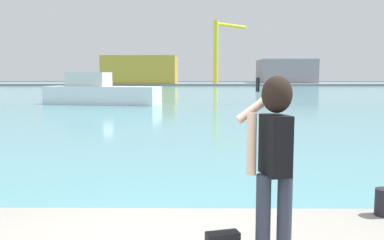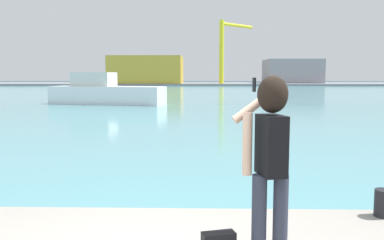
% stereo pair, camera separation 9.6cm
% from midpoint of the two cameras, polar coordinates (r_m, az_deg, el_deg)
% --- Properties ---
extents(ground_plane, '(220.00, 220.00, 0.00)m').
position_cam_midpoint_polar(ground_plane, '(53.25, 0.36, 3.87)').
color(ground_plane, '#334751').
extents(harbor_water, '(140.00, 100.00, 0.02)m').
position_cam_midpoint_polar(harbor_water, '(55.25, 0.37, 3.97)').
color(harbor_water, '#599EA8').
rests_on(harbor_water, ground_plane).
extents(far_shore_dock, '(140.00, 20.00, 0.46)m').
position_cam_midpoint_polar(far_shore_dock, '(95.22, 0.46, 5.06)').
color(far_shore_dock, gray).
rests_on(far_shore_dock, ground_plane).
extents(person_photographer, '(0.53, 0.54, 1.74)m').
position_cam_midpoint_polar(person_photographer, '(3.85, 10.68, -3.97)').
color(person_photographer, '#2D3342').
rests_on(person_photographer, quay_promenade).
extents(harbor_bollard, '(0.23, 0.23, 0.34)m').
position_cam_midpoint_polar(harbor_bollard, '(5.69, 24.88, -10.39)').
color(harbor_bollard, black).
rests_on(harbor_bollard, quay_promenade).
extents(boat_moored, '(9.06, 4.15, 2.42)m').
position_cam_midpoint_polar(boat_moored, '(32.00, -12.81, 3.76)').
color(boat_moored, white).
rests_on(boat_moored, harbor_water).
extents(warehouse_left, '(15.76, 12.65, 5.97)m').
position_cam_midpoint_polar(warehouse_left, '(92.70, -7.14, 6.97)').
color(warehouse_left, gold).
rests_on(warehouse_left, far_shore_dock).
extents(warehouse_right, '(12.31, 11.42, 5.42)m').
position_cam_midpoint_polar(warehouse_right, '(98.68, 12.95, 6.65)').
color(warehouse_right, gray).
rests_on(warehouse_right, far_shore_dock).
extents(port_crane, '(7.83, 7.79, 13.49)m').
position_cam_midpoint_polar(port_crane, '(89.47, 3.91, 10.45)').
color(port_crane, yellow).
rests_on(port_crane, far_shore_dock).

